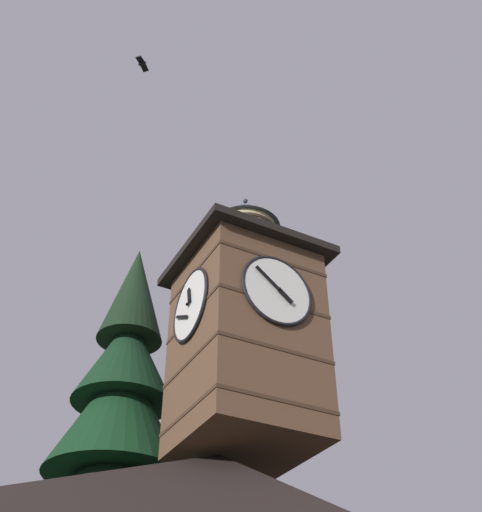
% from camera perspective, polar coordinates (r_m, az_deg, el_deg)
% --- Properties ---
extents(clock_tower, '(4.12, 4.12, 8.56)m').
position_cam_1_polar(clock_tower, '(19.02, 0.41, -6.27)').
color(clock_tower, brown).
rests_on(clock_tower, building_main).
extents(flying_bird_high, '(0.54, 0.52, 0.14)m').
position_cam_1_polar(flying_bird_high, '(20.99, -8.48, 16.02)').
color(flying_bird_high, black).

